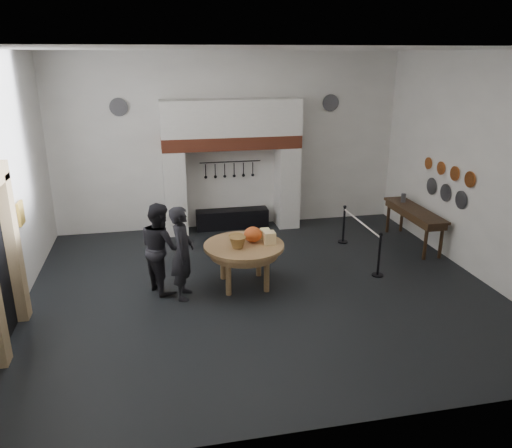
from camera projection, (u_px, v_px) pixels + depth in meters
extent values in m
cube|color=black|center=(262.00, 288.00, 9.94)|extent=(9.00, 8.00, 0.02)
cube|color=silver|center=(263.00, 49.00, 8.48)|extent=(9.00, 8.00, 0.02)
cube|color=white|center=(229.00, 142.00, 12.92)|extent=(9.00, 0.02, 4.50)
cube|color=white|center=(340.00, 261.00, 5.50)|extent=(9.00, 0.02, 4.50)
cube|color=white|center=(0.00, 191.00, 8.35)|extent=(0.02, 8.00, 4.50)
cube|color=white|center=(480.00, 167.00, 10.07)|extent=(0.02, 8.00, 4.50)
cube|color=silver|center=(175.00, 192.00, 12.69)|extent=(0.55, 0.70, 2.15)
cube|color=silver|center=(287.00, 187.00, 13.26)|extent=(0.55, 0.70, 2.15)
cube|color=#9E442B|center=(231.00, 142.00, 12.57)|extent=(3.50, 0.72, 0.32)
cube|color=silver|center=(231.00, 118.00, 12.38)|extent=(3.50, 0.70, 0.90)
cube|color=black|center=(232.00, 219.00, 13.30)|extent=(1.90, 0.45, 0.50)
cylinder|color=black|center=(230.00, 162.00, 13.00)|extent=(1.60, 0.02, 0.02)
cube|color=tan|center=(13.00, 249.00, 8.40)|extent=(0.22, 0.30, 2.60)
cube|color=gold|center=(21.00, 213.00, 9.31)|extent=(0.05, 0.34, 0.44)
cylinder|color=#AA8850|center=(244.00, 246.00, 9.81)|extent=(2.01, 2.01, 0.07)
ellipsoid|color=#D0501D|center=(253.00, 234.00, 9.87)|extent=(0.36, 0.36, 0.31)
cube|color=#FFDD98|center=(269.00, 238.00, 9.80)|extent=(0.22, 0.22, 0.24)
cube|color=#FFEE98|center=(265.00, 234.00, 10.09)|extent=(0.18, 0.18, 0.20)
cone|color=olive|center=(238.00, 242.00, 9.59)|extent=(0.41, 0.41, 0.22)
ellipsoid|color=olive|center=(236.00, 236.00, 10.08)|extent=(0.31, 0.18, 0.13)
imported|color=black|center=(182.00, 253.00, 9.30)|extent=(0.56, 0.73, 1.81)
imported|color=black|center=(160.00, 247.00, 9.60)|extent=(0.97, 1.06, 1.77)
cube|color=#3B2615|center=(415.00, 210.00, 11.94)|extent=(0.55, 2.20, 0.06)
cylinder|color=#525257|center=(403.00, 198.00, 12.45)|extent=(0.12, 0.12, 0.22)
cylinder|color=#C6662D|center=(470.00, 179.00, 10.35)|extent=(0.03, 0.34, 0.34)
cylinder|color=#C6662D|center=(455.00, 174.00, 10.86)|extent=(0.03, 0.32, 0.32)
cylinder|color=#C6662D|center=(441.00, 168.00, 11.37)|extent=(0.03, 0.30, 0.30)
cylinder|color=#C6662D|center=(428.00, 163.00, 11.88)|extent=(0.03, 0.28, 0.28)
cylinder|color=#4C4C51|center=(461.00, 200.00, 10.69)|extent=(0.03, 0.40, 0.40)
cylinder|color=#4C4C51|center=(446.00, 193.00, 11.25)|extent=(0.03, 0.40, 0.40)
cylinder|color=#4C4C51|center=(432.00, 186.00, 11.81)|extent=(0.03, 0.40, 0.40)
cylinder|color=#4C4C51|center=(119.00, 107.00, 12.05)|extent=(0.44, 0.03, 0.44)
cylinder|color=#4C4C51|center=(331.00, 103.00, 13.09)|extent=(0.44, 0.03, 0.44)
cylinder|color=black|center=(379.00, 256.00, 10.34)|extent=(0.05, 0.05, 0.90)
cylinder|color=black|center=(344.00, 225.00, 12.19)|extent=(0.05, 0.05, 0.90)
cylinder|color=white|center=(361.00, 222.00, 11.14)|extent=(0.04, 2.00, 0.04)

